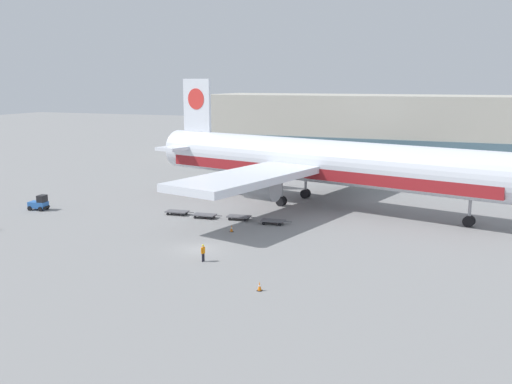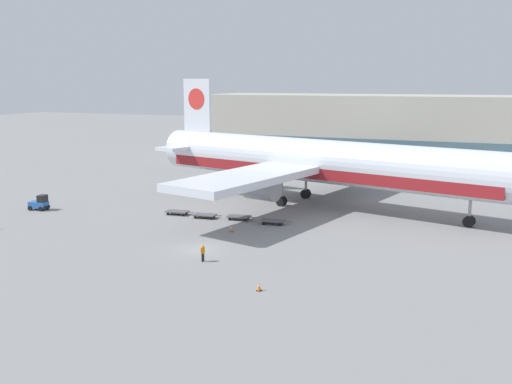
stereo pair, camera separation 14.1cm
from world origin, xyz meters
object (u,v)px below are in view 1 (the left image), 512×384
at_px(baggage_dolly_third, 239,217).
at_px(ground_crew_near, 203,252).
at_px(baggage_tug_mid, 39,203).
at_px(baggage_dolly_second, 205,215).
at_px(baggage_dolly_trail, 273,221).
at_px(traffic_cone_far, 231,229).
at_px(traffic_cone_near, 260,286).
at_px(baggage_dolly_lead, 177,212).
at_px(airplane_main, 315,163).

bearing_deg(baggage_dolly_third, ground_crew_near, -83.52).
bearing_deg(baggage_tug_mid, baggage_dolly_second, 3.60).
relative_size(baggage_dolly_third, baggage_dolly_trail, 1.00).
bearing_deg(baggage_tug_mid, traffic_cone_far, -8.06).
distance_m(baggage_dolly_third, ground_crew_near, 16.66).
height_order(baggage_tug_mid, baggage_dolly_trail, baggage_tug_mid).
bearing_deg(traffic_cone_far, baggage_dolly_third, 104.47).
xyz_separation_m(baggage_dolly_second, ground_crew_near, (7.64, -15.59, 0.59)).
height_order(baggage_dolly_second, traffic_cone_near, traffic_cone_near).
xyz_separation_m(baggage_dolly_trail, traffic_cone_far, (-3.19, -4.99, -0.02)).
xyz_separation_m(baggage_dolly_lead, traffic_cone_far, (9.78, -5.09, -0.02)).
bearing_deg(baggage_dolly_trail, baggage_dolly_third, 168.93).
height_order(traffic_cone_near, traffic_cone_far, traffic_cone_near).
height_order(ground_crew_near, traffic_cone_far, ground_crew_near).
bearing_deg(traffic_cone_far, baggage_dolly_lead, 152.49).
bearing_deg(traffic_cone_far, ground_crew_near, -80.03).
bearing_deg(baggage_dolly_second, baggage_dolly_trail, -3.46).
xyz_separation_m(baggage_dolly_lead, baggage_dolly_third, (8.37, 0.38, 0.00)).
bearing_deg(traffic_cone_near, baggage_dolly_trail, 106.90).
bearing_deg(traffic_cone_near, traffic_cone_far, 120.90).
height_order(baggage_dolly_second, ground_crew_near, ground_crew_near).
relative_size(airplane_main, ground_crew_near, 34.12).
bearing_deg(baggage_dolly_trail, baggage_tug_mid, -177.50).
distance_m(airplane_main, traffic_cone_far, 18.68).
relative_size(baggage_dolly_trail, ground_crew_near, 2.25).
height_order(airplane_main, baggage_tug_mid, airplane_main).
bearing_deg(baggage_dolly_lead, traffic_cone_far, -32.52).
xyz_separation_m(baggage_dolly_second, traffic_cone_far, (5.73, -4.74, -0.02)).
relative_size(baggage_tug_mid, traffic_cone_far, 3.46).
height_order(airplane_main, ground_crew_near, airplane_main).
xyz_separation_m(baggage_tug_mid, baggage_dolly_lead, (18.20, 4.22, -0.49)).
bearing_deg(ground_crew_near, traffic_cone_far, 21.78).
height_order(baggage_dolly_second, baggage_dolly_third, same).
relative_size(baggage_tug_mid, baggage_dolly_trail, 0.69).
bearing_deg(airplane_main, baggage_dolly_third, -103.97).
bearing_deg(baggage_dolly_trail, ground_crew_near, -99.66).
distance_m(baggage_dolly_second, baggage_dolly_trail, 8.93).
height_order(baggage_dolly_lead, baggage_dolly_trail, same).
bearing_deg(airplane_main, baggage_dolly_trail, -83.58).
height_order(baggage_dolly_trail, traffic_cone_near, traffic_cone_near).
distance_m(baggage_dolly_second, traffic_cone_far, 7.44).
xyz_separation_m(baggage_tug_mid, baggage_dolly_trail, (31.17, 4.11, -0.49)).
bearing_deg(baggage_dolly_lead, traffic_cone_near, -52.47).
distance_m(baggage_dolly_third, traffic_cone_near, 24.10).
bearing_deg(traffic_cone_far, baggage_dolly_second, 140.40).
distance_m(airplane_main, baggage_dolly_lead, 19.74).
relative_size(baggage_dolly_second, traffic_cone_far, 5.01).
bearing_deg(baggage_dolly_lead, baggage_dolly_second, -9.94).
bearing_deg(baggage_dolly_third, baggage_dolly_trail, -11.07).
relative_size(baggage_dolly_lead, baggage_dolly_trail, 1.00).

